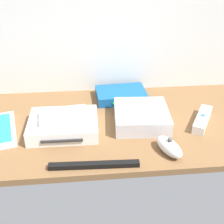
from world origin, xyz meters
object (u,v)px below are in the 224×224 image
game_console (64,125)px  mini_computer (141,116)px  remote_wand (202,120)px  network_router (121,95)px  remote_nunchuk (169,147)px  remote_classic_pad (64,116)px  sensor_bar (94,165)px

game_console → mini_computer: size_ratio=1.17×
game_console → mini_computer: 24.85cm
remote_wand → mini_computer: bearing=-155.2°
network_router → remote_nunchuk: bearing=-76.9°
remote_nunchuk → remote_classic_pad: remote_classic_pad is taller
game_console → remote_nunchuk: remote_nunchuk is taller
remote_nunchuk → remote_wand: bearing=19.9°
game_console → remote_classic_pad: bearing=59.9°
mini_computer → remote_nunchuk: mini_computer is taller
remote_wand → remote_nunchuk: 19.96cm
remote_classic_pad → sensor_bar: size_ratio=0.63×
remote_wand → remote_classic_pad: 44.37cm
sensor_bar → network_router: bearing=74.8°
network_router → sensor_bar: (-11.56, -36.88, -1.00)cm
remote_wand → remote_classic_pad: size_ratio=0.96×
mini_computer → remote_nunchuk: bearing=-72.0°
mini_computer → remote_wand: 19.83cm
network_router → remote_classic_pad: remote_classic_pad is taller
remote_wand → sensor_bar: bearing=-123.0°
network_router → sensor_bar: 38.66cm
remote_classic_pad → sensor_bar: bearing=-71.1°
network_router → remote_classic_pad: size_ratio=1.23×
mini_computer → sensor_bar: 25.50cm
mini_computer → remote_classic_pad: bearing=-176.1°
mini_computer → remote_classic_pad: 24.72cm
network_router → remote_classic_pad: 27.72cm
remote_wand → network_router: bearing=172.3°
game_console → mini_computer: (24.75, 2.09, 0.44)cm
game_console → network_router: game_console is taller
network_router → remote_wand: 30.90cm
remote_wand → game_console: bearing=-149.2°
network_router → sensor_bar: bearing=-110.7°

